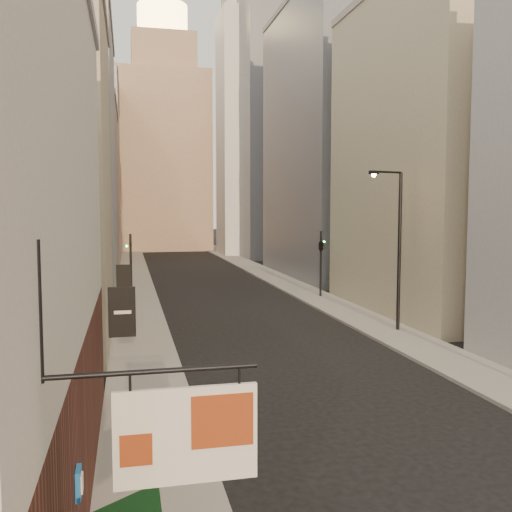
{
  "coord_description": "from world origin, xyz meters",
  "views": [
    {
      "loc": [
        -7.1,
        -3.15,
        6.67
      ],
      "look_at": [
        -1.47,
        21.73,
        4.53
      ],
      "focal_mm": 40.0,
      "sensor_mm": 36.0,
      "label": 1
    }
  ],
  "objects_px": {
    "clock_tower": "(164,141)",
    "traffic_light_right": "(321,247)",
    "traffic_light_left": "(131,257)",
    "white_tower": "(248,125)",
    "streetlamp_mid": "(396,242)"
  },
  "relations": [
    {
      "from": "clock_tower",
      "to": "traffic_light_right",
      "type": "height_order",
      "value": "clock_tower"
    },
    {
      "from": "white_tower",
      "to": "traffic_light_right",
      "type": "relative_size",
      "value": 8.3
    },
    {
      "from": "white_tower",
      "to": "streetlamp_mid",
      "type": "relative_size",
      "value": 4.82
    },
    {
      "from": "white_tower",
      "to": "traffic_light_right",
      "type": "distance_m",
      "value": 43.86
    },
    {
      "from": "clock_tower",
      "to": "streetlamp_mid",
      "type": "xyz_separation_m",
      "value": [
        7.82,
        -67.37,
        -12.72
      ]
    },
    {
      "from": "clock_tower",
      "to": "white_tower",
      "type": "bearing_deg",
      "value": -51.84
    },
    {
      "from": "white_tower",
      "to": "traffic_light_right",
      "type": "bearing_deg",
      "value": -94.35
    },
    {
      "from": "clock_tower",
      "to": "traffic_light_right",
      "type": "distance_m",
      "value": 57.42
    },
    {
      "from": "white_tower",
      "to": "streetlamp_mid",
      "type": "bearing_deg",
      "value": -93.41
    },
    {
      "from": "clock_tower",
      "to": "streetlamp_mid",
      "type": "height_order",
      "value": "clock_tower"
    },
    {
      "from": "clock_tower",
      "to": "streetlamp_mid",
      "type": "distance_m",
      "value": 69.01
    },
    {
      "from": "clock_tower",
      "to": "streetlamp_mid",
      "type": "relative_size",
      "value": 5.22
    },
    {
      "from": "clock_tower",
      "to": "traffic_light_left",
      "type": "relative_size",
      "value": 8.98
    },
    {
      "from": "clock_tower",
      "to": "traffic_light_left",
      "type": "xyz_separation_m",
      "value": [
        -5.92,
        -56.96,
        -14.16
      ]
    },
    {
      "from": "clock_tower",
      "to": "traffic_light_right",
      "type": "xyz_separation_m",
      "value": [
        7.87,
        -55.19,
        -13.78
      ]
    }
  ]
}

